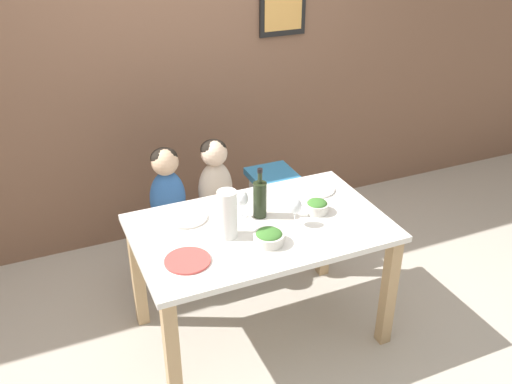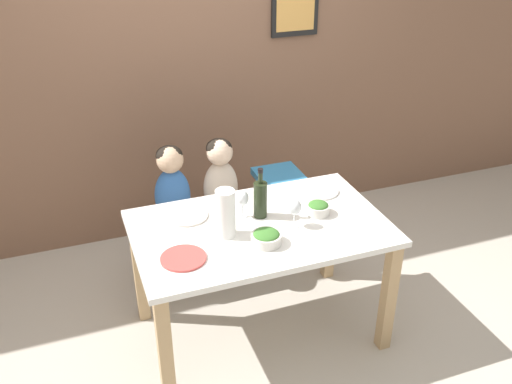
% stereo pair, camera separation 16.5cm
% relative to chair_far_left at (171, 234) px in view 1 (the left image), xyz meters
% --- Properties ---
extents(ground_plane, '(14.00, 14.00, 0.00)m').
position_rel_chair_far_left_xyz_m(ground_plane, '(0.35, -0.70, -0.39)').
color(ground_plane, '#BCB2A3').
extents(wall_back, '(10.00, 0.09, 2.70)m').
position_rel_chair_far_left_xyz_m(wall_back, '(0.35, 0.71, 0.96)').
color(wall_back, brown).
rests_on(wall_back, ground_plane).
extents(dining_table, '(1.42, 0.87, 0.77)m').
position_rel_chair_far_left_xyz_m(dining_table, '(0.35, -0.70, 0.27)').
color(dining_table, white).
rests_on(dining_table, ground_plane).
extents(chair_far_left, '(0.37, 0.41, 0.47)m').
position_rel_chair_far_left_xyz_m(chair_far_left, '(0.00, 0.00, 0.00)').
color(chair_far_left, silver).
rests_on(chair_far_left, ground_plane).
extents(chair_far_center, '(0.37, 0.41, 0.47)m').
position_rel_chair_far_left_xyz_m(chair_far_center, '(0.33, 0.00, 0.00)').
color(chair_far_center, silver).
rests_on(chair_far_center, ground_plane).
extents(chair_right_highchair, '(0.31, 0.35, 0.69)m').
position_rel_chair_far_left_xyz_m(chair_right_highchair, '(0.76, 0.00, 0.14)').
color(chair_right_highchair, silver).
rests_on(chair_right_highchair, ground_plane).
extents(person_child_left, '(0.24, 0.18, 0.54)m').
position_rel_chair_far_left_xyz_m(person_child_left, '(0.00, 0.00, 0.38)').
color(person_child_left, '#3366B2').
rests_on(person_child_left, chair_far_left).
extents(person_child_center, '(0.24, 0.18, 0.54)m').
position_rel_chair_far_left_xyz_m(person_child_center, '(0.33, 0.00, 0.38)').
color(person_child_center, beige).
rests_on(person_child_center, chair_far_center).
extents(wine_bottle, '(0.08, 0.08, 0.30)m').
position_rel_chair_far_left_xyz_m(wine_bottle, '(0.38, -0.60, 0.50)').
color(wine_bottle, '#232D19').
rests_on(wine_bottle, dining_table).
extents(paper_towel_roll, '(0.11, 0.11, 0.28)m').
position_rel_chair_far_left_xyz_m(paper_towel_roll, '(0.14, -0.73, 0.52)').
color(paper_towel_roll, white).
rests_on(paper_towel_roll, dining_table).
extents(wine_glass_near, '(0.07, 0.07, 0.17)m').
position_rel_chair_far_left_xyz_m(wine_glass_near, '(0.53, -0.77, 0.50)').
color(wine_glass_near, white).
rests_on(wine_glass_near, dining_table).
extents(wine_glass_far, '(0.07, 0.07, 0.17)m').
position_rel_chair_far_left_xyz_m(wine_glass_far, '(0.29, -0.57, 0.50)').
color(wine_glass_far, white).
rests_on(wine_glass_far, dining_table).
extents(salad_bowl_large, '(0.17, 0.17, 0.08)m').
position_rel_chair_far_left_xyz_m(salad_bowl_large, '(0.32, -0.88, 0.42)').
color(salad_bowl_large, silver).
rests_on(salad_bowl_large, dining_table).
extents(salad_bowl_small, '(0.14, 0.14, 0.08)m').
position_rel_chair_far_left_xyz_m(salad_bowl_small, '(0.71, -0.69, 0.42)').
color(salad_bowl_small, silver).
rests_on(salad_bowl_small, dining_table).
extents(dinner_plate_front_left, '(0.24, 0.24, 0.01)m').
position_rel_chair_far_left_xyz_m(dinner_plate_front_left, '(-0.13, -0.87, 0.39)').
color(dinner_plate_front_left, '#D14C47').
rests_on(dinner_plate_front_left, dining_table).
extents(dinner_plate_back_left, '(0.24, 0.24, 0.01)m').
position_rel_chair_far_left_xyz_m(dinner_plate_back_left, '(-0.01, -0.47, 0.39)').
color(dinner_plate_back_left, silver).
rests_on(dinner_plate_back_left, dining_table).
extents(dinner_plate_back_right, '(0.24, 0.24, 0.01)m').
position_rel_chair_far_left_xyz_m(dinner_plate_back_right, '(0.83, -0.46, 0.39)').
color(dinner_plate_back_right, silver).
rests_on(dinner_plate_back_right, dining_table).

